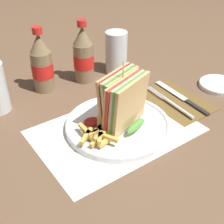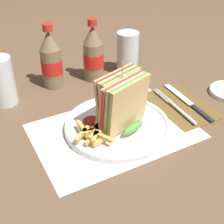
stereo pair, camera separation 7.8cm
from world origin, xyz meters
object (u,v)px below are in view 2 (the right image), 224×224
glass_near (128,53)px  glass_far (2,84)px  coke_bottle_near (51,61)px  plate_main (116,126)px  fork (178,109)px  coke_bottle_far (93,54)px  club_sandwich (122,102)px  knife (188,102)px

glass_near → glass_far: 0.40m
coke_bottle_near → glass_near: coke_bottle_near is taller
glass_far → plate_main: bearing=-50.5°
fork → coke_bottle_far: coke_bottle_far is taller
fork → coke_bottle_near: bearing=132.7°
plate_main → coke_bottle_near: size_ratio=1.37×
plate_main → club_sandwich: 0.07m
coke_bottle_far → plate_main: bearing=-104.5°
club_sandwich → knife: bearing=3.1°
plate_main → glass_near: (0.19, 0.26, 0.06)m
plate_main → fork: size_ratio=1.39×
knife → club_sandwich: bearing=-173.8°
coke_bottle_near → glass_near: bearing=-7.2°
coke_bottle_far → glass_near: coke_bottle_far is taller
coke_bottle_far → glass_far: coke_bottle_far is taller
coke_bottle_near → knife: bearing=-43.6°
plate_main → coke_bottle_near: bearing=101.8°
knife → plate_main: bearing=-175.7°
club_sandwich → fork: size_ratio=0.87×
coke_bottle_far → glass_near: bearing=-5.7°
coke_bottle_far → club_sandwich: bearing=-101.7°
knife → coke_bottle_far: 0.32m
knife → glass_far: (-0.45, 0.25, 0.05)m
coke_bottle_near → glass_far: (-0.15, -0.03, -0.02)m
coke_bottle_far → glass_far: bearing=-178.2°
fork → coke_bottle_far: (-0.12, 0.28, 0.07)m
knife → fork: bearing=-159.1°
coke_bottle_near → fork: bearing=-50.3°
knife → coke_bottle_far: size_ratio=1.10×
glass_near → coke_bottle_far: bearing=174.3°
plate_main → glass_far: glass_far is taller
knife → coke_bottle_near: bearing=139.4°
plate_main → coke_bottle_near: (-0.06, 0.29, 0.07)m
plate_main → glass_near: 0.32m
club_sandwich → fork: 0.19m
plate_main → glass_far: size_ratio=1.94×
club_sandwich → knife: (0.22, 0.01, -0.07)m
plate_main → glass_near: glass_near is taller
plate_main → coke_bottle_far: bearing=75.5°
knife → glass_near: 0.26m
glass_near → knife: bearing=-78.5°
plate_main → coke_bottle_near: 0.30m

